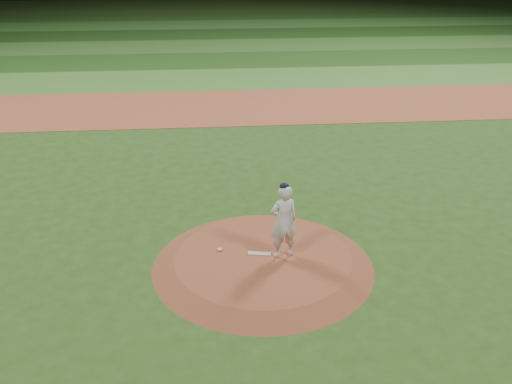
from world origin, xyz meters
TOP-DOWN VIEW (x-y plane):
  - ground at (0.00, 0.00)m, footprint 120.00×120.00m
  - infield_dirt_band at (0.00, 14.00)m, footprint 70.00×6.00m
  - outfield_stripe_0 at (0.00, 19.50)m, footprint 70.00×5.00m
  - outfield_stripe_1 at (0.00, 24.50)m, footprint 70.00×5.00m
  - outfield_stripe_2 at (0.00, 29.50)m, footprint 70.00×5.00m
  - outfield_stripe_3 at (0.00, 34.50)m, footprint 70.00×5.00m
  - outfield_stripe_4 at (0.00, 39.50)m, footprint 70.00×5.00m
  - outfield_stripe_5 at (0.00, 44.50)m, footprint 70.00×5.00m
  - pitchers_mound at (0.00, 0.00)m, footprint 5.50×5.50m
  - pitching_rubber at (-0.07, 0.13)m, footprint 0.59×0.24m
  - rosin_bag at (-1.06, 0.39)m, footprint 0.13×0.13m
  - pitcher_on_mound at (0.50, 0.02)m, footprint 0.79×0.62m

SIDE VIEW (x-z plane):
  - ground at x=0.00m, z-range 0.00..0.00m
  - outfield_stripe_0 at x=0.00m, z-range 0.00..0.02m
  - outfield_stripe_1 at x=0.00m, z-range 0.00..0.02m
  - outfield_stripe_2 at x=0.00m, z-range 0.00..0.02m
  - outfield_stripe_3 at x=0.00m, z-range 0.00..0.02m
  - outfield_stripe_4 at x=0.00m, z-range 0.00..0.02m
  - outfield_stripe_5 at x=0.00m, z-range 0.00..0.02m
  - infield_dirt_band at x=0.00m, z-range 0.00..0.02m
  - pitchers_mound at x=0.00m, z-range 0.00..0.25m
  - pitching_rubber at x=-0.07m, z-range 0.25..0.28m
  - rosin_bag at x=-1.06m, z-range 0.25..0.32m
  - pitcher_on_mound at x=0.50m, z-range 0.23..2.20m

